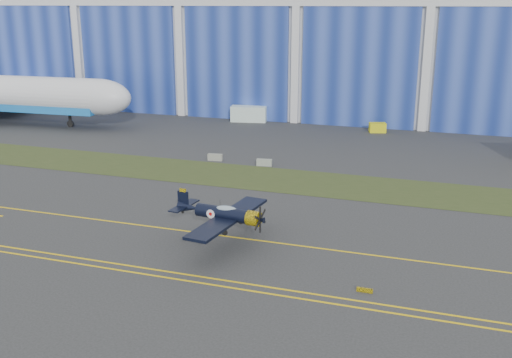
% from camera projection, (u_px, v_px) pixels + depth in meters
% --- Properties ---
extents(ground, '(260.00, 260.00, 0.00)m').
position_uv_depth(ground, '(170.00, 210.00, 61.96)').
color(ground, '#363739').
rests_on(ground, ground).
extents(grass_median, '(260.00, 10.00, 0.02)m').
position_uv_depth(grass_median, '(220.00, 174.00, 74.67)').
color(grass_median, '#475128').
rests_on(grass_median, ground).
extents(hangar, '(220.00, 45.70, 30.00)m').
position_uv_depth(hangar, '(324.00, 31.00, 122.91)').
color(hangar, silver).
rests_on(hangar, ground).
extents(taxiway_centreline, '(200.00, 0.20, 0.02)m').
position_uv_depth(taxiway_centreline, '(146.00, 226.00, 57.42)').
color(taxiway_centreline, yellow).
rests_on(taxiway_centreline, ground).
extents(edge_line_near, '(80.00, 0.20, 0.02)m').
position_uv_depth(edge_line_near, '(90.00, 265.00, 48.79)').
color(edge_line_near, yellow).
rests_on(edge_line_near, ground).
extents(edge_line_far, '(80.00, 0.20, 0.02)m').
position_uv_depth(edge_line_far, '(97.00, 261.00, 49.70)').
color(edge_line_far, yellow).
rests_on(edge_line_far, ground).
extents(guard_board_right, '(1.20, 0.15, 0.35)m').
position_uv_depth(guard_board_right, '(365.00, 290.00, 44.25)').
color(guard_board_right, yellow).
rests_on(guard_board_right, ground).
extents(warbird, '(10.79, 12.51, 3.41)m').
position_uv_depth(warbird, '(223.00, 213.00, 52.00)').
color(warbird, black).
rests_on(warbird, ground).
extents(shipping_container, '(6.68, 3.62, 2.74)m').
position_uv_depth(shipping_container, '(249.00, 114.00, 107.40)').
color(shipping_container, silver).
rests_on(shipping_container, ground).
extents(tug, '(3.03, 2.38, 1.55)m').
position_uv_depth(tug, '(377.00, 128.00, 98.61)').
color(tug, yellow).
rests_on(tug, ground).
extents(barrier_a, '(2.05, 0.80, 0.90)m').
position_uv_depth(barrier_a, '(215.00, 157.00, 81.04)').
color(barrier_a, gray).
rests_on(barrier_a, ground).
extents(barrier_b, '(2.07, 0.89, 0.90)m').
position_uv_depth(barrier_b, '(264.00, 163.00, 78.38)').
color(barrier_b, gray).
rests_on(barrier_b, ground).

